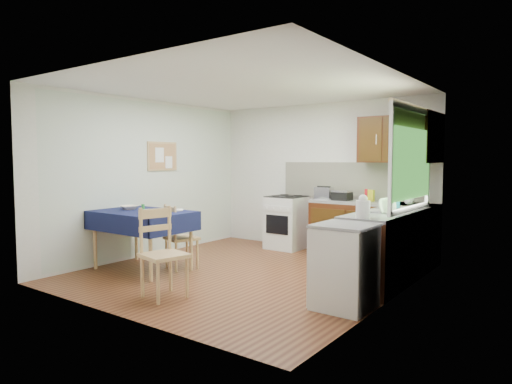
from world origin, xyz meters
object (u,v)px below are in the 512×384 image
Objects in this scene: chair_far at (179,235)px; chair_near at (162,250)px; dish_rack at (385,211)px; dining_table at (142,218)px; kettle at (363,208)px; sandwich_press at (342,195)px; toaster at (324,193)px.

chair_near is at bearing 146.61° from chair_far.
chair_near is 2.64× the size of dish_rack.
kettle reaches higher than dining_table.
dish_rack is at bearing 11.67° from dining_table.
dish_rack is (1.16, -1.23, -0.06)m from sandwich_press.
chair_far is 2.65m from sandwich_press.
toaster reaches higher than chair_far.
kettle reaches higher than dish_rack.
dining_table is 1.50× the size of chair_far.
kettle is at bearing -41.87° from chair_near.
chair_far is 3.24× the size of toaster.
chair_near is 3.59× the size of toaster.
sandwich_press is at bearing 42.42° from dining_table.
dining_table is 0.55m from chair_far.
dining_table is 3.08m from kettle.
chair_near is 3.83× the size of kettle.
toaster is at bearing 47.99° from dining_table.
sandwich_press is (0.34, -0.02, -0.02)m from toaster.
sandwich_press is at bearing -2.85° from toaster.
dining_table is at bearing -168.71° from kettle.
dish_rack is (3.02, 1.24, 0.20)m from dining_table.
chair_near is at bearing -147.35° from dish_rack.
chair_near is 2.30m from kettle.
toaster is (1.16, 2.15, 0.52)m from chair_far.
toaster is at bearing 6.56° from chair_near.
chair_near is (0.80, -1.04, 0.05)m from chair_far.
chair_near is 2.71m from dish_rack.
chair_near is 3.27m from sandwich_press.
kettle is at bearing 0.67° from dining_table.
chair_far is 3.46× the size of kettle.
toaster is (1.52, 2.49, 0.27)m from dining_table.
toaster is 1.07× the size of kettle.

